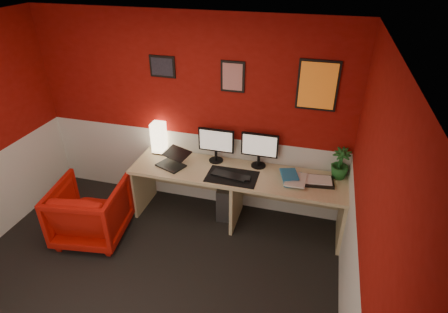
{
  "coord_description": "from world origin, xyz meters",
  "views": [
    {
      "loc": [
        1.55,
        -2.23,
        3.09
      ],
      "look_at": [
        0.6,
        1.21,
        1.05
      ],
      "focal_mm": 29.51,
      "sensor_mm": 36.0,
      "label": 1
    }
  ],
  "objects_px": {
    "armchair": "(91,211)",
    "monitor_right": "(259,145)",
    "desk": "(236,198)",
    "pc_tower": "(227,198)",
    "potted_plant": "(340,163)",
    "monitor_left": "(216,140)",
    "zen_tray": "(318,181)",
    "shoji_lamp": "(159,139)",
    "laptop": "(170,158)"
  },
  "relations": [
    {
      "from": "shoji_lamp",
      "to": "laptop",
      "type": "distance_m",
      "value": 0.41
    },
    {
      "from": "monitor_right",
      "to": "armchair",
      "type": "xyz_separation_m",
      "value": [
        -1.82,
        -0.94,
        -0.66
      ]
    },
    {
      "from": "zen_tray",
      "to": "potted_plant",
      "type": "height_order",
      "value": "potted_plant"
    },
    {
      "from": "potted_plant",
      "to": "armchair",
      "type": "relative_size",
      "value": 0.47
    },
    {
      "from": "armchair",
      "to": "monitor_right",
      "type": "bearing_deg",
      "value": -161.12
    },
    {
      "from": "laptop",
      "to": "pc_tower",
      "type": "distance_m",
      "value": 0.93
    },
    {
      "from": "monitor_right",
      "to": "potted_plant",
      "type": "xyz_separation_m",
      "value": [
        0.95,
        -0.0,
        -0.1
      ]
    },
    {
      "from": "laptop",
      "to": "zen_tray",
      "type": "height_order",
      "value": "laptop"
    },
    {
      "from": "laptop",
      "to": "zen_tray",
      "type": "xyz_separation_m",
      "value": [
        1.77,
        0.11,
        -0.09
      ]
    },
    {
      "from": "monitor_left",
      "to": "potted_plant",
      "type": "height_order",
      "value": "monitor_left"
    },
    {
      "from": "monitor_left",
      "to": "armchair",
      "type": "xyz_separation_m",
      "value": [
        -1.28,
        -0.92,
        -0.66
      ]
    },
    {
      "from": "shoji_lamp",
      "to": "potted_plant",
      "type": "xyz_separation_m",
      "value": [
        2.26,
        -0.0,
        -0.01
      ]
    },
    {
      "from": "monitor_left",
      "to": "potted_plant",
      "type": "xyz_separation_m",
      "value": [
        1.49,
        0.02,
        -0.1
      ]
    },
    {
      "from": "monitor_right",
      "to": "armchair",
      "type": "distance_m",
      "value": 2.15
    },
    {
      "from": "monitor_left",
      "to": "potted_plant",
      "type": "bearing_deg",
      "value": 0.65
    },
    {
      "from": "shoji_lamp",
      "to": "pc_tower",
      "type": "distance_m",
      "value": 1.17
    },
    {
      "from": "laptop",
      "to": "desk",
      "type": "bearing_deg",
      "value": 26.33
    },
    {
      "from": "monitor_left",
      "to": "armchair",
      "type": "bearing_deg",
      "value": -144.31
    },
    {
      "from": "armchair",
      "to": "potted_plant",
      "type": "bearing_deg",
      "value": -169.7
    },
    {
      "from": "desk",
      "to": "pc_tower",
      "type": "bearing_deg",
      "value": 138.95
    },
    {
      "from": "zen_tray",
      "to": "armchair",
      "type": "relative_size",
      "value": 0.44
    },
    {
      "from": "monitor_right",
      "to": "potted_plant",
      "type": "bearing_deg",
      "value": -0.1
    },
    {
      "from": "pc_tower",
      "to": "shoji_lamp",
      "type": "bearing_deg",
      "value": 169.66
    },
    {
      "from": "monitor_right",
      "to": "pc_tower",
      "type": "height_order",
      "value": "monitor_right"
    },
    {
      "from": "laptop",
      "to": "armchair",
      "type": "bearing_deg",
      "value": -118.33
    },
    {
      "from": "desk",
      "to": "pc_tower",
      "type": "distance_m",
      "value": 0.26
    },
    {
      "from": "shoji_lamp",
      "to": "monitor_left",
      "type": "distance_m",
      "value": 0.78
    },
    {
      "from": "potted_plant",
      "to": "shoji_lamp",
      "type": "bearing_deg",
      "value": 179.88
    },
    {
      "from": "pc_tower",
      "to": "laptop",
      "type": "bearing_deg",
      "value": -167.75
    },
    {
      "from": "desk",
      "to": "zen_tray",
      "type": "xyz_separation_m",
      "value": [
        0.95,
        0.05,
        0.38
      ]
    },
    {
      "from": "monitor_left",
      "to": "armchair",
      "type": "distance_m",
      "value": 1.71
    },
    {
      "from": "pc_tower",
      "to": "armchair",
      "type": "relative_size",
      "value": 0.56
    },
    {
      "from": "monitor_right",
      "to": "zen_tray",
      "type": "distance_m",
      "value": 0.8
    },
    {
      "from": "potted_plant",
      "to": "armchair",
      "type": "distance_m",
      "value": 2.98
    },
    {
      "from": "armchair",
      "to": "pc_tower",
      "type": "bearing_deg",
      "value": -157.71
    },
    {
      "from": "zen_tray",
      "to": "potted_plant",
      "type": "relative_size",
      "value": 0.94
    },
    {
      "from": "desk",
      "to": "monitor_right",
      "type": "bearing_deg",
      "value": 46.14
    },
    {
      "from": "laptop",
      "to": "monitor_right",
      "type": "distance_m",
      "value": 1.1
    },
    {
      "from": "zen_tray",
      "to": "potted_plant",
      "type": "xyz_separation_m",
      "value": [
        0.22,
        0.18,
        0.17
      ]
    },
    {
      "from": "shoji_lamp",
      "to": "monitor_left",
      "type": "height_order",
      "value": "monitor_left"
    },
    {
      "from": "laptop",
      "to": "zen_tray",
      "type": "distance_m",
      "value": 1.78
    },
    {
      "from": "desk",
      "to": "potted_plant",
      "type": "distance_m",
      "value": 1.31
    },
    {
      "from": "desk",
      "to": "shoji_lamp",
      "type": "xyz_separation_m",
      "value": [
        -1.1,
        0.23,
        0.56
      ]
    },
    {
      "from": "desk",
      "to": "laptop",
      "type": "bearing_deg",
      "value": -175.57
    },
    {
      "from": "desk",
      "to": "potted_plant",
      "type": "relative_size",
      "value": 6.95
    },
    {
      "from": "shoji_lamp",
      "to": "zen_tray",
      "type": "relative_size",
      "value": 1.14
    },
    {
      "from": "armchair",
      "to": "desk",
      "type": "bearing_deg",
      "value": -164.42
    },
    {
      "from": "monitor_right",
      "to": "pc_tower",
      "type": "distance_m",
      "value": 0.89
    },
    {
      "from": "laptop",
      "to": "pc_tower",
      "type": "bearing_deg",
      "value": 39.19
    },
    {
      "from": "zen_tray",
      "to": "desk",
      "type": "bearing_deg",
      "value": -177.03
    }
  ]
}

